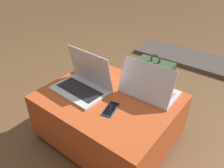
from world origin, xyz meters
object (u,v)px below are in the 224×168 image
laptop_near (83,82)px  backpack (153,89)px  cell_phone (111,109)px  coffee_mug (89,65)px  laptop_far (148,88)px

laptop_near → backpack: (0.29, 0.51, -0.20)m
laptop_near → cell_phone: 0.31m
coffee_mug → laptop_near: bearing=-55.0°
laptop_near → backpack: bearing=63.4°
laptop_far → backpack: 0.37m
laptop_near → laptop_far: 0.45m
laptop_near → backpack: laptop_near is taller
backpack → coffee_mug: backpack is taller
laptop_near → cell_phone: bearing=-9.7°
laptop_far → backpack: bearing=-71.2°
backpack → coffee_mug: size_ratio=4.37×
laptop_far → cell_phone: laptop_far is taller
laptop_near → coffee_mug: 0.27m
laptop_near → laptop_far: (0.39, 0.22, -0.01)m
cell_phone → coffee_mug: (-0.45, 0.29, 0.04)m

